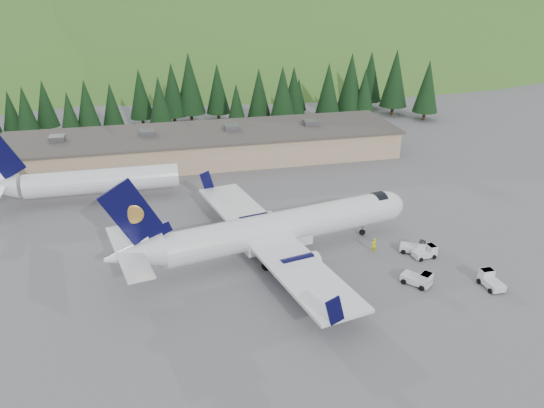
{
  "coord_description": "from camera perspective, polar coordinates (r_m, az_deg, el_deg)",
  "views": [
    {
      "loc": [
        -14.56,
        -55.18,
        31.48
      ],
      "look_at": [
        0.0,
        6.0,
        4.0
      ],
      "focal_mm": 35.0,
      "sensor_mm": 36.0,
      "label": 1
    }
  ],
  "objects": [
    {
      "name": "airliner",
      "position": [
        63.17,
        0.34,
        -2.8
      ],
      "size": [
        38.11,
        36.0,
        12.7
      ],
      "rotation": [
        0.0,
        0.0,
        0.2
      ],
      "color": "white",
      "rests_on": "ground"
    },
    {
      "name": "hills",
      "position": [
        294.3,
        1.02,
        0.75
      ],
      "size": [
        614.0,
        330.0,
        300.0
      ],
      "color": "#2E6225",
      "rests_on": "ground"
    },
    {
      "name": "terminal_building",
      "position": [
        98.02,
        -7.24,
        6.29
      ],
      "size": [
        71.0,
        17.0,
        6.1
      ],
      "color": "tan",
      "rests_on": "ground"
    },
    {
      "name": "baggage_tug_b",
      "position": [
        67.22,
        15.17,
        -4.52
      ],
      "size": [
        3.41,
        2.96,
        1.63
      ],
      "rotation": [
        0.0,
        0.0,
        -0.55
      ],
      "color": "silver",
      "rests_on": "ground"
    },
    {
      "name": "baggage_tug_c",
      "position": [
        63.04,
        22.41,
        -7.58
      ],
      "size": [
        1.91,
        3.1,
        1.64
      ],
      "rotation": [
        0.0,
        0.0,
        1.59
      ],
      "color": "silver",
      "rests_on": "ground"
    },
    {
      "name": "baggage_tug_a",
      "position": [
        66.61,
        16.26,
        -4.99
      ],
      "size": [
        2.94,
        1.97,
        1.49
      ],
      "rotation": [
        0.0,
        0.0,
        0.12
      ],
      "color": "silver",
      "rests_on": "ground"
    },
    {
      "name": "second_airliner",
      "position": [
        82.81,
        -19.74,
        2.28
      ],
      "size": [
        27.5,
        11.0,
        10.05
      ],
      "color": "white",
      "rests_on": "ground"
    },
    {
      "name": "tree_line",
      "position": [
        117.93,
        -8.19,
        11.72
      ],
      "size": [
        114.3,
        19.29,
        14.39
      ],
      "color": "black",
      "rests_on": "ground"
    },
    {
      "name": "ground",
      "position": [
        65.18,
        1.23,
        -5.28
      ],
      "size": [
        600.0,
        600.0,
        0.0
      ],
      "primitive_type": "plane",
      "color": "slate"
    },
    {
      "name": "ramp_worker",
      "position": [
        66.13,
        10.88,
        -4.37
      ],
      "size": [
        0.68,
        0.45,
        1.87
      ],
      "primitive_type": "imported",
      "rotation": [
        0.0,
        0.0,
        3.14
      ],
      "color": "yellow",
      "rests_on": "ground"
    },
    {
      "name": "baggage_tug_d",
      "position": [
        60.67,
        15.53,
        -7.78
      ],
      "size": [
        3.21,
        3.48,
        1.69
      ],
      "rotation": [
        0.0,
        0.0,
        -0.91
      ],
      "color": "silver",
      "rests_on": "ground"
    }
  ]
}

